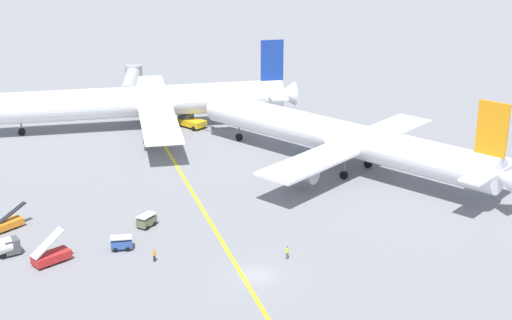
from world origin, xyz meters
The scene contains 12 objects.
ground_plane centered at (0.00, 0.00, 0.00)m, with size 600.00×600.00×0.00m, color gray.
taxiway_stripe centered at (-2.59, 10.00, 0.00)m, with size 0.50×120.00×0.01m, color yellow.
airliner_at_gate_left centered at (-9.72, 60.96, 5.13)m, with size 59.96×47.76×15.95m.
airliner_being_pushed centered at (20.25, 32.38, 5.26)m, with size 41.61×50.54×15.61m.
pushback_tug centered at (-0.91, 59.89, 1.17)m, with size 6.81×8.00×2.77m.
gse_baggage_cart_trailing centered at (-15.15, 9.89, 0.86)m, with size 2.80×1.70×1.71m.
gse_belt_loader_portside centered at (-29.76, 18.89, 0.83)m, with size 4.63×4.03×3.02m.
gse_stair_truck_yellow centered at (-23.54, 7.88, 1.03)m, with size 4.87×4.09×4.06m.
gse_baggage_cart_near_cluster centered at (-11.70, 16.03, 0.86)m, with size 3.01×3.07×1.71m.
ground_crew_wing_walker_right centered at (4.52, 3.33, 0.91)m, with size 0.36×0.36×1.74m.
ground_crew_marshaller_foreground centered at (-11.37, 5.86, 0.83)m, with size 0.36×0.36×1.61m.
jet_bridge centered at (-10.98, 83.00, 4.13)m, with size 5.62×20.12×5.91m.
Camera 1 is at (-14.86, -74.34, 41.50)m, focal length 51.54 mm.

